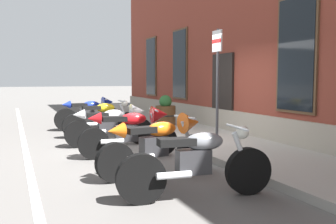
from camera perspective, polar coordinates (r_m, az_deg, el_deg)
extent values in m
plane|color=#565451|center=(8.83, 0.82, -5.28)|extent=(140.00, 140.00, 0.00)
cube|color=gray|center=(9.31, 7.16, -4.37)|extent=(27.16, 2.23, 0.13)
cube|color=silver|center=(8.14, -20.50, -6.47)|extent=(27.16, 0.12, 0.01)
cube|color=gray|center=(9.84, 12.64, -2.27)|extent=(21.16, 0.10, 0.70)
cube|color=#513823|center=(16.54, -2.52, 6.84)|extent=(1.22, 0.06, 2.52)
cube|color=black|center=(16.53, -2.62, 6.84)|extent=(1.10, 0.03, 2.40)
cube|color=#513823|center=(13.74, 1.83, 7.21)|extent=(1.22, 0.06, 2.52)
cube|color=black|center=(13.73, 1.72, 7.21)|extent=(1.10, 0.03, 2.40)
cube|color=black|center=(11.05, 8.25, 2.75)|extent=(1.10, 0.08, 2.30)
cube|color=#513823|center=(8.61, 18.84, 8.22)|extent=(1.22, 0.06, 2.52)
cube|color=black|center=(8.59, 18.69, 8.23)|extent=(1.10, 0.03, 2.40)
cylinder|color=black|center=(12.21, -8.79, -0.85)|extent=(0.17, 0.69, 0.68)
cylinder|color=black|center=(11.86, -15.17, -1.14)|extent=(0.17, 0.69, 0.68)
cylinder|color=silver|center=(12.16, -9.26, 0.25)|extent=(0.09, 0.30, 0.61)
cube|color=#28282B|center=(11.99, -12.18, -0.15)|extent=(0.25, 0.45, 0.32)
ellipsoid|color=#192D9E|center=(12.00, -11.51, 1.06)|extent=(0.30, 0.54, 0.24)
cube|color=black|center=(11.91, -13.28, 1.05)|extent=(0.25, 0.49, 0.10)
cylinder|color=silver|center=(12.11, -9.64, 1.93)|extent=(0.62, 0.08, 0.04)
cylinder|color=silver|center=(11.81, -13.44, -0.89)|extent=(0.12, 0.46, 0.09)
cone|color=#192D9E|center=(12.15, -9.05, 1.48)|extent=(0.38, 0.37, 0.36)
cone|color=#192D9E|center=(11.83, -15.13, 1.08)|extent=(0.26, 0.28, 0.24)
cylinder|color=black|center=(10.68, -6.04, -1.75)|extent=(0.13, 0.65, 0.65)
cylinder|color=black|center=(10.33, -13.94, -2.10)|extent=(0.13, 0.65, 0.65)
cylinder|color=silver|center=(10.62, -6.57, -0.39)|extent=(0.08, 0.32, 0.65)
cube|color=#28282B|center=(10.45, -10.21, -0.96)|extent=(0.23, 0.44, 0.32)
ellipsoid|color=gold|center=(10.46, -9.43, 0.64)|extent=(0.27, 0.53, 0.24)
cube|color=black|center=(10.37, -11.47, 0.63)|extent=(0.23, 0.48, 0.10)
cylinder|color=silver|center=(10.57, -7.01, 1.64)|extent=(0.62, 0.05, 0.04)
cylinder|color=silver|center=(10.28, -11.66, -1.81)|extent=(0.10, 0.45, 0.09)
sphere|color=silver|center=(10.60, -6.59, 1.28)|extent=(0.18, 0.18, 0.18)
cylinder|color=black|center=(9.22, -4.29, -2.86)|extent=(0.13, 0.64, 0.63)
cylinder|color=black|center=(8.91, -13.38, -3.27)|extent=(0.13, 0.64, 0.63)
cylinder|color=silver|center=(9.17, -4.90, -1.44)|extent=(0.08, 0.30, 0.60)
cube|color=#28282B|center=(9.01, -9.08, -1.95)|extent=(0.23, 0.44, 0.32)
ellipsoid|color=silver|center=(9.01, -8.17, -0.41)|extent=(0.27, 0.53, 0.24)
cube|color=black|center=(8.93, -10.55, -0.43)|extent=(0.23, 0.48, 0.10)
cylinder|color=silver|center=(9.11, -5.40, 0.75)|extent=(0.62, 0.05, 0.04)
cylinder|color=silver|center=(8.85, -10.81, -2.95)|extent=(0.10, 0.45, 0.09)
cone|color=silver|center=(9.16, -4.61, 0.15)|extent=(0.37, 0.35, 0.36)
cone|color=silver|center=(8.86, -13.31, -0.40)|extent=(0.25, 0.26, 0.24)
cylinder|color=black|center=(7.84, -0.89, -4.30)|extent=(0.18, 0.63, 0.62)
cylinder|color=black|center=(7.57, -11.15, -4.72)|extent=(0.18, 0.63, 0.62)
cylinder|color=silver|center=(7.77, -1.60, -2.45)|extent=(0.10, 0.32, 0.65)
cube|color=#28282B|center=(7.64, -6.31, -3.21)|extent=(0.26, 0.46, 0.32)
ellipsoid|color=red|center=(7.63, -5.22, -1.03)|extent=(0.31, 0.54, 0.24)
cube|color=black|center=(7.56, -8.05, -1.03)|extent=(0.27, 0.50, 0.10)
cylinder|color=silver|center=(7.71, -2.18, 0.32)|extent=(0.62, 0.10, 0.04)
cylinder|color=silver|center=(7.49, -8.39, -4.40)|extent=(0.13, 0.46, 0.09)
cone|color=red|center=(7.75, -1.25, -0.39)|extent=(0.39, 0.37, 0.36)
cone|color=red|center=(7.51, -11.06, -0.97)|extent=(0.26, 0.28, 0.24)
cylinder|color=black|center=(6.60, 3.81, -6.11)|extent=(0.22, 0.63, 0.62)
cylinder|color=black|center=(5.87, -8.01, -7.54)|extent=(0.22, 0.63, 0.62)
cylinder|color=silver|center=(6.49, 3.10, -4.02)|extent=(0.12, 0.32, 0.63)
cube|color=#28282B|center=(6.14, -2.16, -5.22)|extent=(0.29, 0.47, 0.32)
ellipsoid|color=orange|center=(6.18, -0.96, -2.58)|extent=(0.34, 0.56, 0.24)
cube|color=black|center=(5.99, -4.08, -2.74)|extent=(0.30, 0.51, 0.10)
cylinder|color=silver|center=(6.40, 2.53, -0.78)|extent=(0.62, 0.14, 0.04)
cylinder|color=silver|center=(5.92, -4.11, -6.90)|extent=(0.16, 0.46, 0.09)
cone|color=orange|center=(6.49, 3.48, -1.60)|extent=(0.41, 0.39, 0.36)
cone|color=orange|center=(5.80, -7.89, -2.83)|extent=(0.28, 0.30, 0.24)
cylinder|color=black|center=(5.34, 12.01, -8.71)|extent=(0.19, 0.66, 0.65)
cylinder|color=black|center=(4.84, -4.09, -10.04)|extent=(0.19, 0.66, 0.65)
cylinder|color=silver|center=(5.24, 11.09, -6.21)|extent=(0.10, 0.31, 0.62)
cube|color=#28282B|center=(4.98, 3.84, -7.48)|extent=(0.27, 0.46, 0.32)
ellipsoid|color=slate|center=(4.99, 5.49, -4.44)|extent=(0.32, 0.55, 0.24)
cube|color=black|center=(4.86, 1.30, -4.54)|extent=(0.27, 0.50, 0.10)
cylinder|color=silver|center=(5.15, 10.36, -2.28)|extent=(0.62, 0.11, 0.04)
cylinder|color=silver|center=(4.81, 0.91, -9.51)|extent=(0.14, 0.46, 0.09)
sphere|color=silver|center=(5.19, 11.14, -3.01)|extent=(0.18, 0.18, 0.18)
cylinder|color=#4C4C51|center=(8.01, 7.47, 3.50)|extent=(0.06, 0.06, 2.48)
cube|color=white|center=(8.04, 7.42, 10.58)|extent=(0.36, 0.03, 0.44)
cube|color=red|center=(8.03, 7.33, 10.59)|extent=(0.36, 0.01, 0.08)
cylinder|color=brown|center=(11.94, -0.39, -0.49)|extent=(0.64, 0.64, 0.60)
cylinder|color=black|center=(11.94, -0.39, -0.49)|extent=(0.67, 0.67, 0.04)
sphere|color=#28602D|center=(11.91, -0.39, 1.61)|extent=(0.40, 0.40, 0.40)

